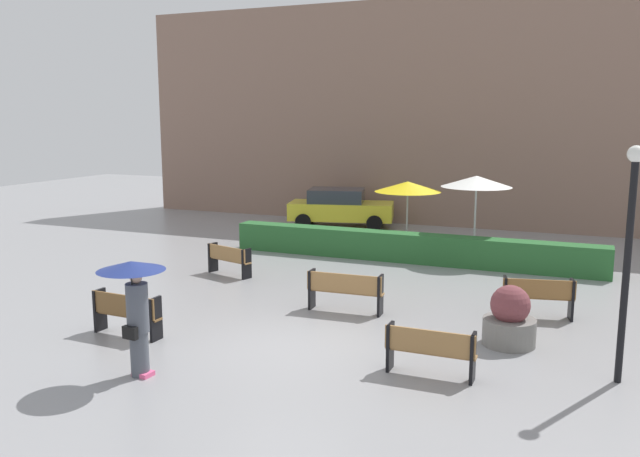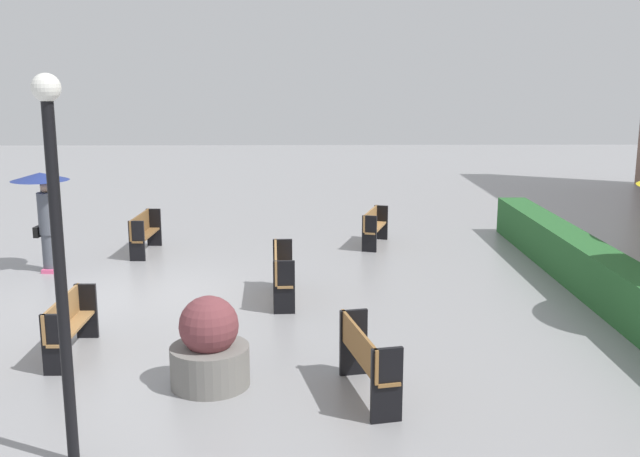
{
  "view_description": "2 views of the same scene",
  "coord_description": "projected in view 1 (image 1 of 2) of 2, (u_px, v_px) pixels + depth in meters",
  "views": [
    {
      "loc": [
        5.28,
        -10.98,
        4.47
      ],
      "look_at": [
        -1.2,
        4.7,
        1.54
      ],
      "focal_mm": 36.4,
      "sensor_mm": 36.0,
      "label": 1
    },
    {
      "loc": [
        13.06,
        3.13,
        3.99
      ],
      "look_at": [
        1.26,
        3.32,
        1.52
      ],
      "focal_mm": 41.04,
      "sensor_mm": 36.0,
      "label": 2
    }
  ],
  "objects": [
    {
      "name": "bench_mid_center",
      "position": [
        345.0,
        289.0,
        14.94
      ],
      "size": [
        1.8,
        0.45,
        0.93
      ],
      "color": "#9E7242",
      "rests_on": "ground"
    },
    {
      "name": "ground_plane",
      "position": [
        285.0,
        347.0,
        12.74
      ],
      "size": [
        60.0,
        60.0,
        0.0
      ],
      "primitive_type": "plane",
      "color": "gray"
    },
    {
      "name": "planter_pot",
      "position": [
        510.0,
        320.0,
        12.8
      ],
      "size": [
        1.04,
        1.04,
        1.21
      ],
      "color": "slate",
      "rests_on": "ground"
    },
    {
      "name": "patio_umbrella_white",
      "position": [
        477.0,
        182.0,
        20.24
      ],
      "size": [
        2.2,
        2.2,
        2.66
      ],
      "color": "silver",
      "rests_on": "ground"
    },
    {
      "name": "bench_near_left",
      "position": [
        126.0,
        311.0,
        13.32
      ],
      "size": [
        1.61,
        0.41,
        0.9
      ],
      "color": "brown",
      "rests_on": "ground"
    },
    {
      "name": "bench_far_right",
      "position": [
        538.0,
        295.0,
        14.48
      ],
      "size": [
        1.59,
        0.68,
        0.92
      ],
      "color": "olive",
      "rests_on": "ground"
    },
    {
      "name": "bench_near_right",
      "position": [
        430.0,
        349.0,
        11.23
      ],
      "size": [
        1.58,
        0.33,
        0.86
      ],
      "color": "#9E7242",
      "rests_on": "ground"
    },
    {
      "name": "bench_far_left",
      "position": [
        228.0,
        258.0,
        18.44
      ],
      "size": [
        1.52,
        0.74,
        0.85
      ],
      "color": "#9E7242",
      "rests_on": "ground"
    },
    {
      "name": "parked_car",
      "position": [
        340.0,
        207.0,
        26.55
      ],
      "size": [
        4.49,
        2.73,
        1.57
      ],
      "color": "yellow",
      "rests_on": "ground"
    },
    {
      "name": "patio_umbrella_yellow",
      "position": [
        408.0,
        187.0,
        22.06
      ],
      "size": [
        2.26,
        2.26,
        2.3
      ],
      "color": "silver",
      "rests_on": "ground"
    },
    {
      "name": "pedestrian_with_umbrella",
      "position": [
        135.0,
        297.0,
        11.08
      ],
      "size": [
        1.16,
        1.16,
        2.07
      ],
      "color": "#4C515B",
      "rests_on": "ground"
    },
    {
      "name": "hedge_strip",
      "position": [
        409.0,
        248.0,
        20.22
      ],
      "size": [
        11.68,
        0.7,
        0.9
      ],
      "primitive_type": "cube",
      "color": "#28602D",
      "rests_on": "ground"
    },
    {
      "name": "lamp_post",
      "position": [
        629.0,
        241.0,
        10.66
      ],
      "size": [
        0.28,
        0.28,
        4.02
      ],
      "color": "black",
      "rests_on": "ground"
    },
    {
      "name": "building_facade",
      "position": [
        452.0,
        114.0,
        26.53
      ],
      "size": [
        28.0,
        1.2,
        9.19
      ],
      "primitive_type": "cube",
      "color": "#846656",
      "rests_on": "ground"
    }
  ]
}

